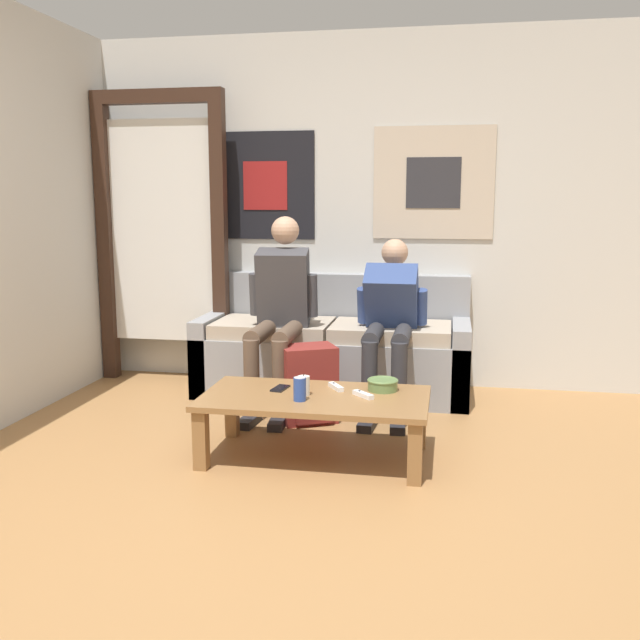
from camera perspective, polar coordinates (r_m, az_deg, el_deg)
ground_plane at (r=3.06m, az=-4.88°, el=-17.10°), size 18.00×18.00×0.00m
wall_back at (r=5.31m, az=2.46°, el=8.64°), size 10.00×0.07×2.55m
door_frame at (r=5.47m, az=-12.56°, el=7.63°), size 1.00×0.10×2.15m
couch at (r=5.08m, az=1.08°, el=-2.59°), size 1.90×0.72×0.83m
coffee_table at (r=3.81m, az=-0.41°, el=-6.80°), size 1.20×0.64×0.34m
person_seated_adult at (r=4.69m, az=-3.27°, el=1.18°), size 0.47×0.86×1.26m
person_seated_teen at (r=4.65m, az=5.63°, el=0.31°), size 0.47×0.96×1.10m
backpack at (r=4.44m, az=-0.92°, el=-5.27°), size 0.40×0.37×0.48m
ceramic_bowl at (r=3.90m, az=5.04°, el=-5.12°), size 0.17×0.17×0.06m
pillar_candle at (r=3.79m, az=-1.31°, el=-5.27°), size 0.06×0.06×0.12m
drink_can_blue at (r=3.69m, az=-1.63°, el=-5.54°), size 0.07×0.07×0.12m
game_controller_near_left at (r=3.77m, az=3.47°, el=-5.98°), size 0.13×0.13×0.03m
game_controller_near_right at (r=3.92m, az=1.28°, el=-5.36°), size 0.11×0.14×0.03m
cell_phone at (r=3.92m, az=-3.20°, el=-5.47°), size 0.09×0.14×0.01m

